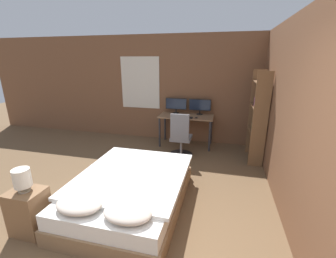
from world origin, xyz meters
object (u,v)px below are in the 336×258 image
object	(u,v)px
monitor_left	(176,104)
bookshelf	(259,114)
monitor_right	(200,106)
computer_mouse	(196,118)
keyboard	(185,117)
nightstand	(29,212)
bedside_lamp	(22,178)
office_chair	(181,140)
desk	(186,120)
bed	(130,191)

from	to	relation	value
monitor_left	bookshelf	xyz separation A→B (m)	(1.88, -0.77, 0.04)
monitor_right	computer_mouse	size ratio (longest dim) A/B	7.79
monitor_left	keyboard	bearing A→B (deg)	-54.46
nightstand	bedside_lamp	world-z (taller)	bedside_lamp
bedside_lamp	keyboard	bearing A→B (deg)	67.26
monitor_right	office_chair	xyz separation A→B (m)	(-0.29, -0.95, -0.60)
keyboard	bookshelf	size ratio (longest dim) A/B	0.20
bedside_lamp	office_chair	bearing A→B (deg)	63.25
monitor_left	nightstand	bearing A→B (deg)	-106.09
bedside_lamp	computer_mouse	size ratio (longest dim) A/B	4.12
monitor_right	computer_mouse	bearing A→B (deg)	-93.53
desk	computer_mouse	size ratio (longest dim) A/B	18.87
keyboard	desk	bearing A→B (deg)	90.00
bed	keyboard	xyz separation A→B (m)	(0.36, 2.46, 0.54)
monitor_right	bookshelf	size ratio (longest dim) A/B	0.29
bed	bookshelf	size ratio (longest dim) A/B	1.08
nightstand	monitor_right	world-z (taller)	monitor_right
monitor_left	monitor_right	bearing A→B (deg)	0.00
nightstand	bedside_lamp	bearing A→B (deg)	14.04
bedside_lamp	desk	size ratio (longest dim) A/B	0.22
monitor_left	monitor_right	distance (m)	0.61
monitor_right	computer_mouse	distance (m)	0.47
bed	computer_mouse	world-z (taller)	computer_mouse
bedside_lamp	computer_mouse	xyz separation A→B (m)	(1.64, 3.26, 0.03)
bookshelf	computer_mouse	bearing A→B (deg)	165.35
monitor_left	keyboard	xyz separation A→B (m)	(0.30, -0.42, -0.22)
monitor_right	bookshelf	xyz separation A→B (m)	(1.28, -0.77, 0.04)
bedside_lamp	desk	distance (m)	3.73
nightstand	office_chair	distance (m)	3.06
bed	office_chair	xyz separation A→B (m)	(0.37, 1.93, 0.15)
monitor_right	computer_mouse	xyz separation A→B (m)	(-0.03, -0.42, -0.21)
bedside_lamp	monitor_left	size ratio (longest dim) A/B	0.53
bookshelf	office_chair	bearing A→B (deg)	-173.27
bed	computer_mouse	xyz separation A→B (m)	(0.64, 2.46, 0.55)
bedside_lamp	nightstand	bearing A→B (deg)	-165.96
keyboard	bookshelf	xyz separation A→B (m)	(1.58, -0.34, 0.26)
bed	nightstand	bearing A→B (deg)	-141.55
computer_mouse	desk	bearing A→B (deg)	142.77
office_chair	bedside_lamp	bearing A→B (deg)	-116.75
monitor_left	monitor_right	size ratio (longest dim) A/B	1.00
nightstand	computer_mouse	bearing A→B (deg)	63.24
computer_mouse	nightstand	bearing A→B (deg)	-116.76
bed	monitor_right	world-z (taller)	monitor_right
desk	monitor_right	distance (m)	0.50
monitor_right	monitor_left	bearing A→B (deg)	180.00
desk	office_chair	bearing A→B (deg)	-89.14
nightstand	desk	xyz separation A→B (m)	(1.36, 3.47, 0.37)
monitor_right	bookshelf	world-z (taller)	bookshelf
computer_mouse	office_chair	size ratio (longest dim) A/B	0.07
nightstand	monitor_left	bearing A→B (deg)	73.91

